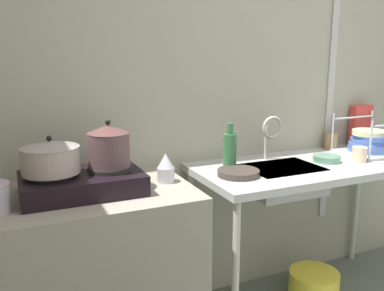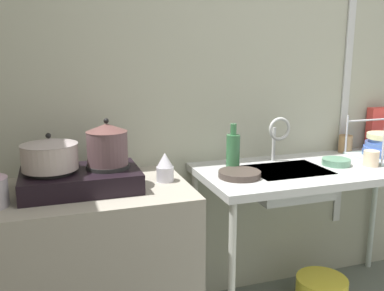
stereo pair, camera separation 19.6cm
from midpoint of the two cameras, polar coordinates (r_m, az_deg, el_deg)
name	(u,v)px [view 1 (the left image)]	position (r m, az deg, el deg)	size (l,w,h in m)	color
wall_back	(271,94)	(2.67, 8.60, 6.94)	(4.62, 0.10, 2.45)	#9FA08C
wall_metal_strip	(332,73)	(2.87, 16.53, 9.39)	(0.05, 0.01, 1.96)	#B9BBBA
counter_concrete	(79,281)	(2.16, -17.72, -17.16)	(1.08, 0.62, 0.86)	gray
counter_sink	(312,174)	(2.50, 13.72, -3.85)	(1.38, 0.62, 0.86)	#B9BBBA
stove	(82,182)	(1.97, -17.43, -4.82)	(0.53, 0.35, 0.11)	black
pot_on_left_burner	(50,157)	(1.93, -21.40, -1.49)	(0.25, 0.25, 0.16)	#A4958E
pot_on_right_burner	(109,146)	(1.95, -14.04, -0.06)	(0.19, 0.19, 0.22)	#543D40
percolator	(166,168)	(2.05, -6.32, -3.09)	(0.08, 0.08, 0.14)	silver
sink_basin	(282,180)	(2.38, 9.75, -4.59)	(0.42, 0.32, 0.14)	#B9BBBA
faucet	(271,131)	(2.44, 8.41, 1.99)	(0.13, 0.08, 0.27)	#B9BBBA
frying_pan	(238,173)	(2.16, 3.71, -3.75)	(0.22, 0.22, 0.03)	#3E342E
dish_rack	(370,143)	(2.82, 21.12, 0.31)	(0.35, 0.33, 0.24)	#B4B5BE
cup_by_rack	(359,154)	(2.58, 19.71, -1.16)	(0.08, 0.08, 0.09)	beige
small_bowl_on_drainboard	(327,159)	(2.53, 15.66, -1.74)	(0.16, 0.16, 0.04)	slate
bottle_by_sink	(230,151)	(2.25, 2.65, -0.73)	(0.07, 0.07, 0.25)	#32673F
cereal_box	(360,125)	(3.04, 20.13, 2.56)	(0.15, 0.06, 0.27)	#D73F39
utensil_jar	(331,141)	(2.87, 16.47, 0.63)	(0.09, 0.09, 0.23)	#A0784E
bucket_on_floor	(314,286)	(2.76, 14.10, -18.00)	(0.30, 0.30, 0.18)	yellow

